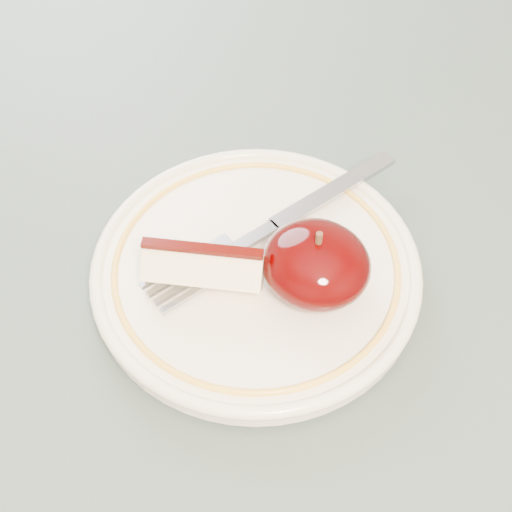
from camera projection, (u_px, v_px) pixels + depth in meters
The scene contains 5 objects.
table at pixel (322, 343), 0.54m from camera, with size 0.90×0.90×0.75m.
plate at pixel (256, 269), 0.46m from camera, with size 0.21×0.21×0.02m.
apple_half at pixel (316, 264), 0.43m from camera, with size 0.07×0.06×0.05m.
apple_wedge at pixel (204, 266), 0.43m from camera, with size 0.08×0.06×0.04m.
fork at pixel (272, 227), 0.47m from camera, with size 0.09×0.19×0.00m.
Camera 1 is at (0.10, -0.27, 1.13)m, focal length 50.00 mm.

